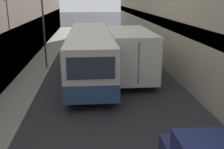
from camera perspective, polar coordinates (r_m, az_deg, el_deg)
ground_plane at (r=15.12m, az=-1.10°, el=-2.66°), size 150.00×150.00×0.00m
sidewalk_left at (r=15.53m, az=-18.68°, el=-2.82°), size 1.83×60.00×0.12m
bus at (r=16.87m, az=-4.79°, el=4.73°), size 2.55×11.57×2.87m
box_truck at (r=17.15m, az=3.41°, el=5.33°), size 2.44×8.12×3.03m
panel_van at (r=28.09m, az=-5.88°, el=8.62°), size 1.89×4.43×2.01m
street_lamp at (r=18.66m, az=-15.05°, el=15.39°), size 0.36×0.80×6.69m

